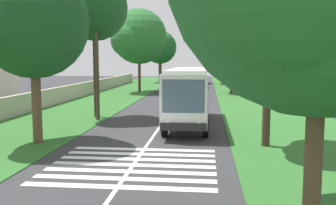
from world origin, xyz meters
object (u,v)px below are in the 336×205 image
object	(u,v)px
trailing_car_1	(169,87)
roadside_tree_left_0	(159,48)
roadside_tree_left_2	(32,26)
trailing_car_0	(194,93)
roadside_tree_left_1	(93,10)
utility_pole	(97,57)
trailing_car_2	(200,83)
coach_bus	(189,93)
roadside_tree_right_2	(224,47)
roadside_tree_right_1	(231,51)
trailing_minibus_0	(200,75)
roadside_tree_left_3	(138,38)

from	to	relation	value
trailing_car_1	roadside_tree_left_0	distance (m)	21.70
roadside_tree_left_0	roadside_tree_left_2	size ratio (longest dim) A/B	1.09
trailing_car_0	roadside_tree_left_2	bearing A→B (deg)	162.03
roadside_tree_left_1	utility_pole	xyz separation A→B (m)	(-1.32, -0.60, -3.40)
trailing_car_2	roadside_tree_left_2	bearing A→B (deg)	168.90
coach_bus	roadside_tree_right_2	bearing A→B (deg)	-5.49
trailing_car_1	utility_pole	distance (m)	24.66
roadside_tree_right_1	roadside_tree_right_2	bearing A→B (deg)	0.25
roadside_tree_left_2	trailing_minibus_0	bearing A→B (deg)	-8.52
coach_bus	roadside_tree_right_2	size ratio (longest dim) A/B	1.12
coach_bus	trailing_car_0	distance (m)	16.64
trailing_car_0	trailing_car_2	distance (m)	16.69
roadside_tree_left_3	roadside_tree_right_1	distance (m)	12.18
roadside_tree_left_1	roadside_tree_right_2	size ratio (longest dim) A/B	1.04
trailing_car_2	roadside_tree_right_1	world-z (taller)	roadside_tree_right_1
coach_bus	roadside_tree_right_1	distance (m)	24.53
trailing_car_2	roadside_tree_right_1	xyz separation A→B (m)	(-9.33, -4.04, 4.79)
trailing_car_2	roadside_tree_left_2	distance (m)	40.71
roadside_tree_left_3	utility_pole	distance (m)	23.48
trailing_minibus_0	roadside_tree_left_3	xyz separation A→B (m)	(-19.36, 7.74, 5.59)
trailing_minibus_0	roadside_tree_left_1	distance (m)	42.41
trailing_car_0	roadside_tree_left_1	xyz separation A→B (m)	(-14.18, 6.94, 7.25)
trailing_car_1	roadside_tree_right_1	world-z (taller)	roadside_tree_right_1
roadside_tree_left_3	utility_pole	size ratio (longest dim) A/B	1.26
trailing_minibus_0	utility_pole	size ratio (longest dim) A/B	0.69
roadside_tree_left_3	trailing_minibus_0	bearing A→B (deg)	-21.81
coach_bus	trailing_car_1	xyz separation A→B (m)	(25.29, 3.89, -1.48)
trailing_minibus_0	roadside_tree_left_1	world-z (taller)	roadside_tree_left_1
trailing_car_2	roadside_tree_right_1	distance (m)	11.24
coach_bus	roadside_tree_left_1	size ratio (longest dim) A/B	1.07
trailing_car_2	roadside_tree_left_1	distance (m)	32.54
roadside_tree_right_2	roadside_tree_left_0	bearing A→B (deg)	76.52
trailing_car_0	utility_pole	distance (m)	17.18
coach_bus	roadside_tree_left_1	distance (m)	9.46
coach_bus	trailing_car_0	xyz separation A→B (m)	(16.58, 0.16, -1.48)
roadside_tree_left_1	roadside_tree_right_2	world-z (taller)	roadside_tree_left_1
roadside_tree_left_0	roadside_tree_right_2	distance (m)	12.31
roadside_tree_right_2	trailing_car_2	bearing A→B (deg)	157.83
coach_bus	roadside_tree_left_1	bearing A→B (deg)	71.38
roadside_tree_left_2	roadside_tree_right_2	xyz separation A→B (m)	(49.31, -11.72, 0.46)
roadside_tree_left_2	utility_pole	world-z (taller)	roadside_tree_left_2
trailing_car_2	roadside_tree_left_1	size ratio (longest dim) A/B	0.41
trailing_car_0	trailing_minibus_0	distance (m)	27.17
roadside_tree_left_2	roadside_tree_right_2	size ratio (longest dim) A/B	0.88
roadside_tree_right_1	utility_pole	bearing A→B (deg)	154.88
roadside_tree_left_1	roadside_tree_left_3	size ratio (longest dim) A/B	0.96
roadside_tree_right_1	trailing_minibus_0	bearing A→B (deg)	12.28
coach_bus	roadside_tree_left_2	xyz separation A→B (m)	(-6.34, 7.59, 3.86)
utility_pole	roadside_tree_left_0	bearing A→B (deg)	1.71
utility_pole	trailing_car_0	bearing A→B (deg)	-22.26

